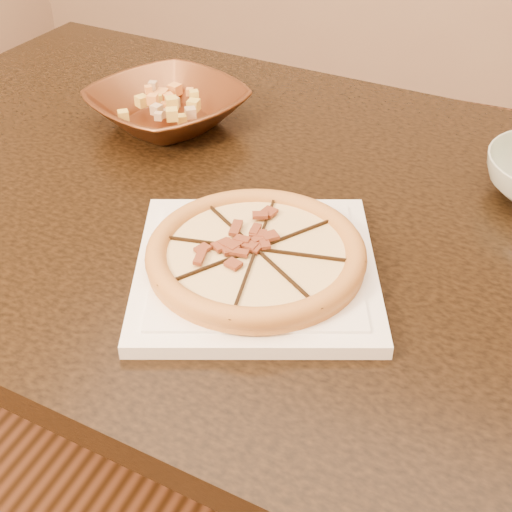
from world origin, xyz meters
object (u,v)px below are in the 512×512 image
object	(u,v)px
pizza	(256,253)
bronze_bowl	(168,107)
dining_table	(248,244)
plate	(256,268)

from	to	relation	value
pizza	bronze_bowl	distance (m)	0.45
dining_table	pizza	distance (m)	0.24
dining_table	pizza	size ratio (longest dim) A/B	5.52
dining_table	bronze_bowl	size ratio (longest dim) A/B	6.01
plate	bronze_bowl	distance (m)	0.45
pizza	bronze_bowl	bearing A→B (deg)	133.19
dining_table	bronze_bowl	bearing A→B (deg)	145.45
plate	bronze_bowl	world-z (taller)	bronze_bowl
plate	bronze_bowl	xyz separation A→B (m)	(-0.31, 0.33, 0.02)
plate	bronze_bowl	size ratio (longest dim) A/B	1.56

